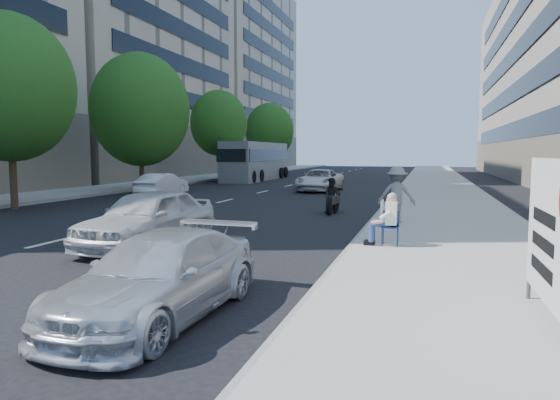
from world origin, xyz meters
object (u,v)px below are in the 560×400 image
(seated_protester, at_px, (386,216))
(white_sedan_far, at_px, (320,180))
(parked_sedan, at_px, (160,276))
(bus, at_px, (257,161))
(white_sedan_near, at_px, (148,218))
(motorcycle, at_px, (333,197))
(jogger, at_px, (397,195))
(protest_banner, at_px, (554,235))
(white_sedan_mid, at_px, (162,185))

(seated_protester, bearing_deg, white_sedan_far, 106.69)
(parked_sedan, relative_size, bus, 0.35)
(white_sedan_near, height_order, bus, bus)
(motorcycle, bearing_deg, jogger, -45.06)
(bus, bearing_deg, protest_banner, -66.59)
(seated_protester, relative_size, white_sedan_near, 0.29)
(jogger, bearing_deg, parked_sedan, 76.16)
(protest_banner, distance_m, white_sedan_near, 9.39)
(protest_banner, xyz_separation_m, white_sedan_far, (-8.01, 23.87, -0.71))
(white_sedan_far, bearing_deg, motorcycle, -73.75)
(seated_protester, distance_m, protest_banner, 6.03)
(jogger, distance_m, protest_banner, 9.91)
(white_sedan_near, distance_m, motorcycle, 9.07)
(white_sedan_mid, bearing_deg, seated_protester, 136.40)
(white_sedan_mid, distance_m, motorcycle, 11.71)
(white_sedan_mid, distance_m, white_sedan_far, 9.79)
(motorcycle, distance_m, bus, 24.84)
(seated_protester, xyz_separation_m, white_sedan_mid, (-13.22, 12.35, -0.24))
(parked_sedan, xyz_separation_m, white_sedan_far, (-2.73, 24.36, 0.08))
(motorcycle, bearing_deg, protest_banner, -63.38)
(white_sedan_near, bearing_deg, jogger, 46.77)
(protest_banner, distance_m, white_sedan_mid, 23.77)
(seated_protester, relative_size, white_sedan_mid, 0.34)
(white_sedan_far, xyz_separation_m, bus, (-8.09, 11.15, 0.95))
(jogger, bearing_deg, motorcycle, -47.97)
(parked_sedan, bearing_deg, motorcycle, 91.88)
(protest_banner, relative_size, white_sedan_far, 0.62)
(seated_protester, distance_m, parked_sedan, 6.59)
(white_sedan_near, bearing_deg, protest_banner, -22.47)
(jogger, xyz_separation_m, white_sedan_near, (-5.87, -5.34, -0.31))
(parked_sedan, relative_size, white_sedan_mid, 1.09)
(jogger, relative_size, white_sedan_far, 0.37)
(motorcycle, bearing_deg, parked_sedan, -85.95)
(white_sedan_far, bearing_deg, protest_banner, -69.58)
(bus, bearing_deg, motorcycle, -65.12)
(white_sedan_mid, xyz_separation_m, white_sedan_far, (7.70, 6.04, 0.05))
(white_sedan_near, xyz_separation_m, white_sedan_mid, (-7.35, 13.58, -0.12))
(white_sedan_mid, bearing_deg, bus, -89.24)
(bus, bearing_deg, white_sedan_far, -55.32)
(protest_banner, bearing_deg, jogger, 104.50)
(parked_sedan, xyz_separation_m, white_sedan_near, (-3.07, 4.74, 0.15))
(seated_protester, bearing_deg, protest_banner, -65.52)
(parked_sedan, relative_size, motorcycle, 2.06)
(white_sedan_far, relative_size, bus, 0.41)
(white_sedan_mid, relative_size, white_sedan_far, 0.78)
(white_sedan_near, xyz_separation_m, bus, (-7.74, 30.77, 0.88))
(motorcycle, xyz_separation_m, bus, (-10.94, 22.28, 1.00))
(motorcycle, bearing_deg, white_sedan_far, 108.97)
(protest_banner, xyz_separation_m, white_sedan_mid, (-15.71, 17.82, -0.77))
(protest_banner, height_order, parked_sedan, protest_banner)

